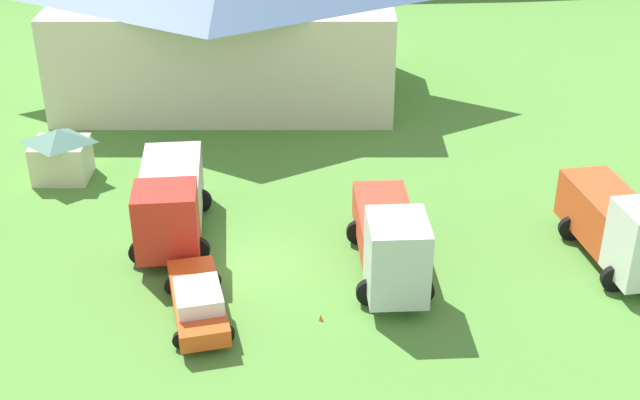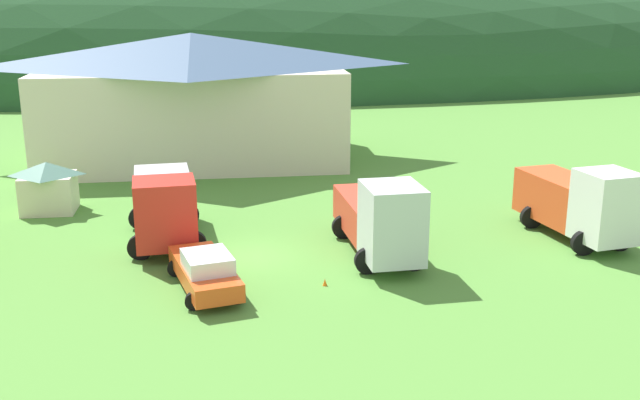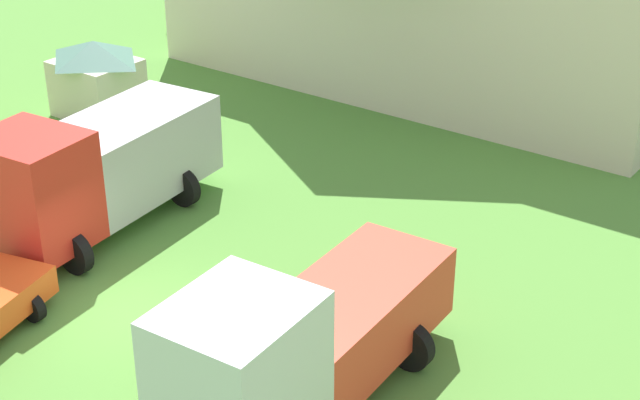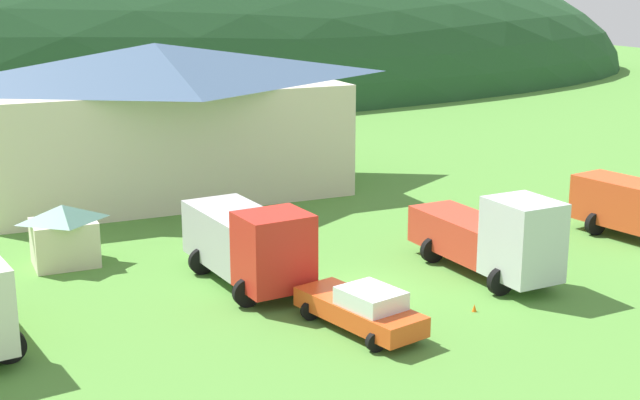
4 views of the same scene
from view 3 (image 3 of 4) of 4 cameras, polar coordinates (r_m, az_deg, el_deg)
ground_plane at (r=23.47m, az=-11.23°, el=-6.36°), size 200.00×200.00×0.00m
play_shed_cream at (r=34.56m, az=-12.99°, el=7.06°), size 2.84×2.45×2.65m
crane_truck_red at (r=26.49m, az=-13.10°, el=1.91°), size 3.78×7.44×3.46m
tow_truck_silver at (r=18.68m, az=-1.42°, el=-8.76°), size 3.31×7.78×3.69m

